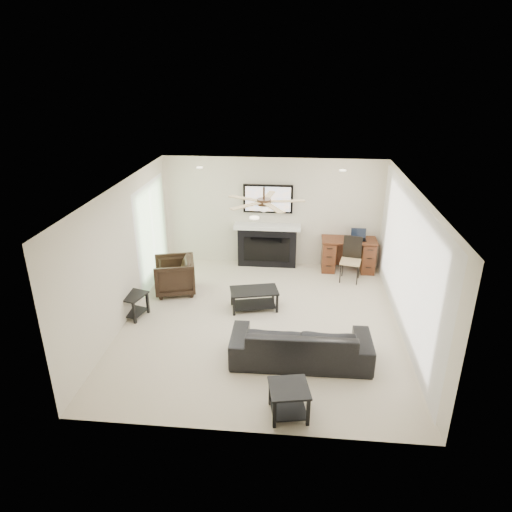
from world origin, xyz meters
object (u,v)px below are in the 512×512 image
at_px(sofa, 301,343).
at_px(armchair, 175,276).
at_px(coffee_table, 254,299).
at_px(fireplace_unit, 267,227).
at_px(desk, 348,255).

relative_size(sofa, armchair, 2.71).
bearing_deg(coffee_table, armchair, 148.54).
distance_m(armchair, fireplace_unit, 2.44).
relative_size(fireplace_unit, desk, 1.57).
xyz_separation_m(coffee_table, desk, (1.95, 1.99, 0.18)).
relative_size(armchair, coffee_table, 0.90).
height_order(armchair, desk, desk).
distance_m(armchair, coffee_table, 1.79).
bearing_deg(fireplace_unit, armchair, -139.12).
relative_size(sofa, coffee_table, 2.44).
bearing_deg(armchair, desk, 96.50).
relative_size(sofa, fireplace_unit, 1.15).
distance_m(fireplace_unit, desk, 1.94).
xyz_separation_m(armchair, coffee_table, (1.70, -0.55, -0.17)).
distance_m(sofa, fireplace_unit, 3.84).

